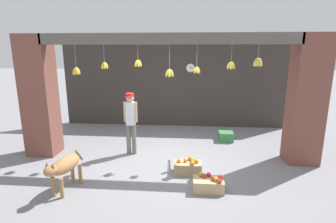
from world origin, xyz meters
TOP-DOWN VIEW (x-y plane):
  - ground_plane at (0.00, 0.00)m, footprint 60.00×60.00m
  - shop_back_wall at (0.00, 3.10)m, footprint 7.56×0.12m
  - shop_pillar_left at (-3.13, 0.30)m, footprint 0.70×0.60m
  - shop_pillar_right at (3.13, 0.30)m, footprint 0.70×0.60m
  - storefront_awning at (0.01, 0.12)m, footprint 5.66×0.29m
  - dog at (-1.75, -1.44)m, footprint 0.43×1.05m
  - shopkeeper at (-0.92, 0.43)m, footprint 0.34×0.26m
  - fruit_crate_oranges at (0.51, -0.53)m, footprint 0.58×0.35m
  - fruit_crate_apples at (0.90, -1.22)m, footprint 0.57×0.35m
  - produce_box_green at (1.58, 1.59)m, footprint 0.40×0.37m
  - water_bottle at (0.10, -0.51)m, footprint 0.07×0.07m
  - wall_clock at (0.53, 3.03)m, footprint 0.29×0.03m

SIDE VIEW (x-z plane):
  - ground_plane at x=0.00m, z-range 0.00..0.00m
  - water_bottle at x=0.10m, z-range -0.01..0.25m
  - fruit_crate_apples at x=0.90m, z-range -0.02..0.28m
  - produce_box_green at x=1.58m, z-range 0.00..0.27m
  - fruit_crate_oranges at x=0.51m, z-range -0.03..0.30m
  - dog at x=-1.75m, z-range 0.13..0.85m
  - shopkeeper at x=-0.92m, z-range 0.12..1.68m
  - shop_back_wall at x=0.00m, z-range 0.00..2.92m
  - shop_pillar_left at x=-3.13m, z-range 0.00..2.92m
  - shop_pillar_right at x=3.13m, z-range 0.00..2.92m
  - wall_clock at x=0.53m, z-range 1.84..2.14m
  - storefront_awning at x=0.01m, z-range 2.28..3.24m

